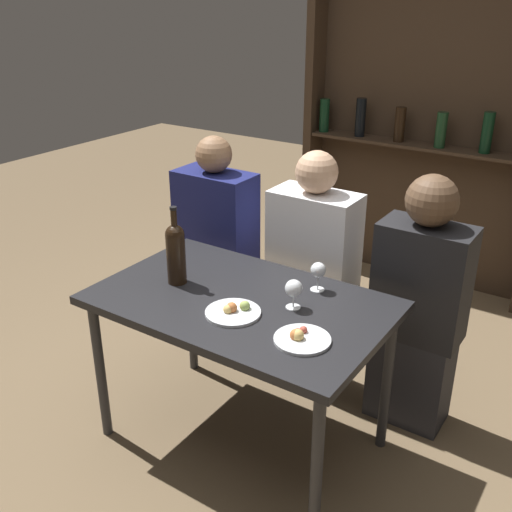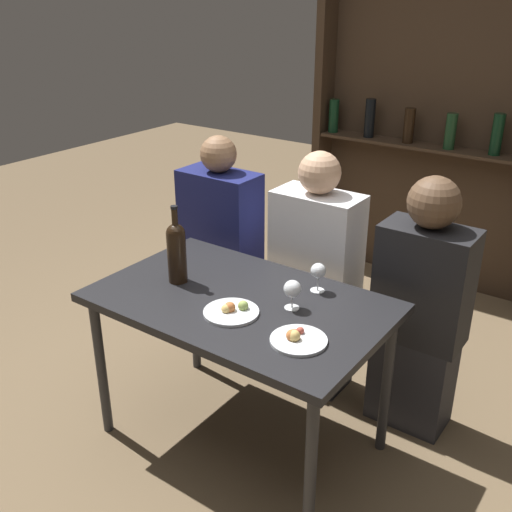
{
  "view_description": "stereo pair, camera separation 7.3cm",
  "coord_description": "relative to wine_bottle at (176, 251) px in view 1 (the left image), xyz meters",
  "views": [
    {
      "loc": [
        1.25,
        -1.75,
        1.88
      ],
      "look_at": [
        0.0,
        0.11,
        0.87
      ],
      "focal_mm": 42.0,
      "sensor_mm": 36.0,
      "label": 1
    },
    {
      "loc": [
        1.31,
        -1.71,
        1.88
      ],
      "look_at": [
        0.0,
        0.11,
        0.87
      ],
      "focal_mm": 42.0,
      "sensor_mm": 36.0,
      "label": 2
    }
  ],
  "objects": [
    {
      "name": "food_plate_1",
      "position": [
        0.67,
        -0.11,
        -0.13
      ],
      "size": [
        0.21,
        0.21,
        0.05
      ],
      "color": "silver",
      "rests_on": "dining_table"
    },
    {
      "name": "food_plate_0",
      "position": [
        0.36,
        -0.09,
        -0.14
      ],
      "size": [
        0.22,
        0.22,
        0.05
      ],
      "color": "silver",
      "rests_on": "dining_table"
    },
    {
      "name": "seated_person_left",
      "position": [
        -0.25,
        0.6,
        -0.3
      ],
      "size": [
        0.42,
        0.22,
        1.21
      ],
      "color": "#26262B",
      "rests_on": "ground_plane"
    },
    {
      "name": "ground_plane",
      "position": [
        0.31,
        0.03,
        -0.87
      ],
      "size": [
        10.0,
        10.0,
        0.0
      ],
      "primitive_type": "plane",
      "color": "brown"
    },
    {
      "name": "wine_glass_1",
      "position": [
        0.53,
        0.08,
        -0.06
      ],
      "size": [
        0.07,
        0.07,
        0.12
      ],
      "color": "silver",
      "rests_on": "dining_table"
    },
    {
      "name": "seated_person_center",
      "position": [
        0.33,
        0.6,
        -0.3
      ],
      "size": [
        0.41,
        0.22,
        1.22
      ],
      "color": "#26262B",
      "rests_on": "ground_plane"
    },
    {
      "name": "seated_person_right",
      "position": [
        0.87,
        0.6,
        -0.3
      ],
      "size": [
        0.39,
        0.22,
        1.19
      ],
      "color": "#26262B",
      "rests_on": "ground_plane"
    },
    {
      "name": "wine_glass_0",
      "position": [
        0.54,
        0.27,
        -0.06
      ],
      "size": [
        0.06,
        0.06,
        0.13
      ],
      "color": "silver",
      "rests_on": "dining_table"
    },
    {
      "name": "wine_bottle",
      "position": [
        0.0,
        0.0,
        0.0
      ],
      "size": [
        0.08,
        0.08,
        0.34
      ],
      "color": "black",
      "rests_on": "dining_table"
    },
    {
      "name": "wine_rack_wall",
      "position": [
        0.31,
        2.06,
        0.29
      ],
      "size": [
        1.59,
        0.21,
        2.26
      ],
      "color": "#38281C",
      "rests_on": "ground_plane"
    },
    {
      "name": "dining_table",
      "position": [
        0.31,
        0.03,
        -0.22
      ],
      "size": [
        1.2,
        0.75,
        0.72
      ],
      "color": "black",
      "rests_on": "ground_plane"
    }
  ]
}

